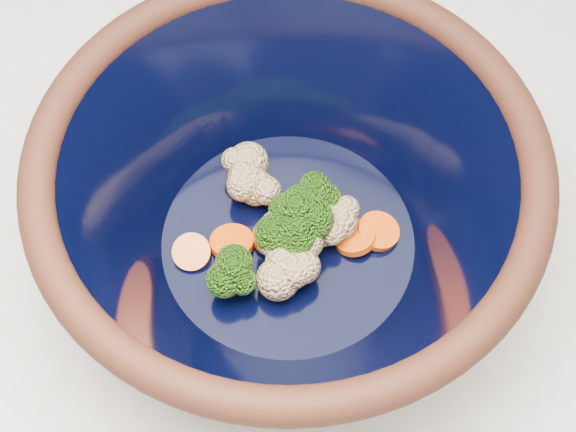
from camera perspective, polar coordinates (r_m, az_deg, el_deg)
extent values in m
cube|color=beige|center=(1.06, 1.63, -13.53)|extent=(1.20, 1.20, 0.90)
cylinder|color=black|center=(0.63, 0.00, -2.87)|extent=(0.21, 0.21, 0.01)
torus|color=black|center=(0.51, 0.00, 3.89)|extent=(0.34, 0.34, 0.02)
cylinder|color=black|center=(0.60, 0.00, -1.77)|extent=(0.19, 0.19, 0.00)
cylinder|color=#608442|center=(0.60, 0.60, -0.98)|extent=(0.01, 0.01, 0.02)
ellipsoid|color=#316E15|center=(0.57, 0.62, 0.29)|extent=(0.05, 0.05, 0.04)
cylinder|color=#608442|center=(0.59, -0.08, -1.89)|extent=(0.01, 0.01, 0.02)
ellipsoid|color=#316E15|center=(0.57, -0.08, -0.83)|extent=(0.04, 0.04, 0.03)
cylinder|color=#608442|center=(0.61, 2.05, 0.80)|extent=(0.01, 0.01, 0.02)
ellipsoid|color=#316E15|center=(0.59, 2.11, 1.79)|extent=(0.03, 0.03, 0.03)
cylinder|color=#608442|center=(0.58, -3.81, -4.78)|extent=(0.01, 0.01, 0.02)
ellipsoid|color=#316E15|center=(0.56, -3.93, -3.88)|extent=(0.04, 0.04, 0.03)
sphere|color=beige|center=(0.59, 0.71, -1.16)|extent=(0.03, 0.03, 0.03)
sphere|color=beige|center=(0.58, 0.79, -3.10)|extent=(0.03, 0.03, 0.03)
sphere|color=beige|center=(0.57, -0.72, -4.52)|extent=(0.03, 0.03, 0.03)
sphere|color=beige|center=(0.62, -2.83, 3.87)|extent=(0.03, 0.03, 0.03)
sphere|color=beige|center=(0.58, 0.26, -1.95)|extent=(0.03, 0.03, 0.03)
sphere|color=beige|center=(0.61, -2.28, 2.02)|extent=(0.03, 0.03, 0.03)
sphere|color=beige|center=(0.59, 0.27, -0.96)|extent=(0.03, 0.03, 0.03)
sphere|color=beige|center=(0.59, 2.43, -0.91)|extent=(0.03, 0.03, 0.03)
sphere|color=beige|center=(0.60, 3.67, -0.41)|extent=(0.03, 0.03, 0.03)
cylinder|color=#EC500A|center=(0.60, -0.74, -1.58)|extent=(0.03, 0.03, 0.01)
cylinder|color=#EC500A|center=(0.60, 0.03, -1.68)|extent=(0.03, 0.03, 0.01)
cylinder|color=#EC500A|center=(0.60, 4.78, -1.55)|extent=(0.03, 0.03, 0.01)
cylinder|color=#EC500A|center=(0.60, 6.44, -1.08)|extent=(0.03, 0.03, 0.01)
cylinder|color=#EC500A|center=(0.60, -0.94, -1.50)|extent=(0.03, 0.03, 0.01)
cylinder|color=#EC500A|center=(0.60, -4.01, -1.87)|extent=(0.03, 0.03, 0.01)
cylinder|color=#EC500A|center=(0.60, -6.87, -2.56)|extent=(0.03, 0.03, 0.01)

